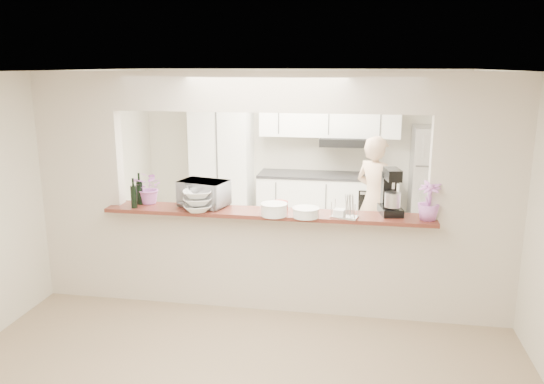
% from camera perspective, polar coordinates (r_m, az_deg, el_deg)
% --- Properties ---
extents(floor, '(6.00, 6.00, 0.00)m').
position_cam_1_polar(floor, '(5.89, -0.47, -12.22)').
color(floor, gray).
rests_on(floor, ground).
extents(tile_overlay, '(5.00, 2.90, 0.01)m').
position_cam_1_polar(tile_overlay, '(7.30, 1.67, -6.96)').
color(tile_overlay, beige).
rests_on(tile_overlay, floor).
extents(partition, '(5.00, 0.15, 2.50)m').
position_cam_1_polar(partition, '(5.42, -0.50, 2.06)').
color(partition, beige).
rests_on(partition, floor).
extents(bar_counter, '(3.40, 0.38, 1.09)m').
position_cam_1_polar(bar_counter, '(5.66, -0.49, -6.98)').
color(bar_counter, beige).
rests_on(bar_counter, floor).
extents(kitchen_cabinets, '(3.15, 0.62, 2.25)m').
position_cam_1_polar(kitchen_cabinets, '(8.18, 1.57, 2.35)').
color(kitchen_cabinets, white).
rests_on(kitchen_cabinets, floor).
extents(refrigerator, '(0.75, 0.70, 1.70)m').
position_cam_1_polar(refrigerator, '(8.14, 17.28, 0.78)').
color(refrigerator, '#BCBDC2').
rests_on(refrigerator, floor).
extents(flower_left, '(0.37, 0.33, 0.36)m').
position_cam_1_polar(flower_left, '(5.87, -13.00, 0.48)').
color(flower_left, '#D26FBD').
rests_on(flower_left, bar_counter).
extents(wine_bottle_a, '(0.07, 0.07, 0.35)m').
position_cam_1_polar(wine_bottle_a, '(5.88, -14.05, -0.01)').
color(wine_bottle_a, black).
rests_on(wine_bottle_a, bar_counter).
extents(wine_bottle_b, '(0.06, 0.06, 0.32)m').
position_cam_1_polar(wine_bottle_b, '(5.74, -14.65, -0.45)').
color(wine_bottle_b, black).
rests_on(wine_bottle_b, bar_counter).
extents(toaster_oven, '(0.56, 0.44, 0.27)m').
position_cam_1_polar(toaster_oven, '(5.68, -7.37, -0.15)').
color(toaster_oven, '#BCBBC1').
rests_on(toaster_oven, bar_counter).
extents(serving_bowls, '(0.37, 0.37, 0.22)m').
position_cam_1_polar(serving_bowls, '(5.48, -8.03, -0.98)').
color(serving_bowls, white).
rests_on(serving_bowls, bar_counter).
extents(plate_stack_a, '(0.27, 0.27, 0.12)m').
position_cam_1_polar(plate_stack_a, '(5.29, 0.22, -1.89)').
color(plate_stack_a, white).
rests_on(plate_stack_a, bar_counter).
extents(plate_stack_b, '(0.27, 0.27, 0.09)m').
position_cam_1_polar(plate_stack_b, '(5.26, 3.66, -2.20)').
color(plate_stack_b, white).
rests_on(plate_stack_b, bar_counter).
extents(red_bowl, '(0.17, 0.17, 0.08)m').
position_cam_1_polar(red_bowl, '(5.55, 0.87, -1.40)').
color(red_bowl, maroon).
rests_on(red_bowl, bar_counter).
extents(tan_bowl, '(0.15, 0.15, 0.07)m').
position_cam_1_polar(tan_bowl, '(5.46, -0.03, -1.70)').
color(tan_bowl, '#C4AD8A').
rests_on(tan_bowl, bar_counter).
extents(utensil_caddy, '(0.28, 0.20, 0.24)m').
position_cam_1_polar(utensil_caddy, '(5.26, 7.84, -1.69)').
color(utensil_caddy, silver).
rests_on(utensil_caddy, bar_counter).
extents(stand_mixer, '(0.26, 0.35, 0.47)m').
position_cam_1_polar(stand_mixer, '(5.45, 12.66, -0.17)').
color(stand_mixer, black).
rests_on(stand_mixer, bar_counter).
extents(flower_right, '(0.28, 0.28, 0.39)m').
position_cam_1_polar(flower_right, '(5.33, 16.51, -0.88)').
color(flower_right, '#D774D6').
rests_on(flower_right, bar_counter).
extents(person, '(0.72, 0.71, 1.67)m').
position_cam_1_polar(person, '(7.06, 10.99, -0.85)').
color(person, tan).
rests_on(person, floor).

